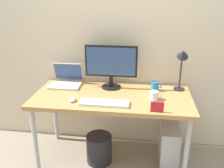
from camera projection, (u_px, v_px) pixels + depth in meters
The scene contains 13 objects.
ground_plane at pixel (112, 158), 2.68m from camera, with size 6.00×6.00×0.00m, color gray.
back_wall at pixel (117, 29), 2.59m from camera, with size 4.40×0.04×2.60m, color beige.
desk at pixel (112, 101), 2.44m from camera, with size 1.52×0.69×0.72m.
monitor at pixel (111, 64), 2.53m from camera, with size 0.53×0.20×0.44m.
laptop at pixel (67, 80), 2.68m from camera, with size 0.32×0.28×0.22m.
desk_lamp at pixel (182, 60), 2.43m from camera, with size 0.11×0.16×0.45m.
keyboard at pixel (104, 103), 2.23m from camera, with size 0.44×0.14×0.02m, color silver.
mouse at pixel (73, 100), 2.29m from camera, with size 0.06×0.09×0.03m, color silver.
coffee_mug at pixel (155, 86), 2.53m from camera, with size 0.11×0.08×0.09m.
glass_cup at pixel (154, 95), 2.32m from camera, with size 0.12×0.08×0.08m.
photo_frame at pixel (157, 107), 2.08m from camera, with size 0.11×0.02×0.09m, color red.
computer_tower at pixel (169, 145), 2.53m from camera, with size 0.18×0.36×0.42m, color #B2B2B7.
wastebasket at pixel (99, 149), 2.58m from camera, with size 0.26×0.26×0.30m, color #232328.
Camera 1 is at (0.28, -2.20, 1.69)m, focal length 40.18 mm.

